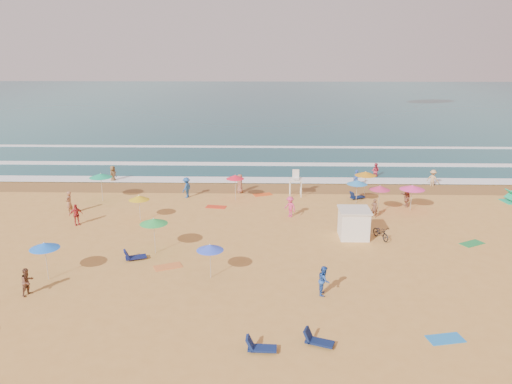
{
  "coord_description": "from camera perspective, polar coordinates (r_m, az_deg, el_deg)",
  "views": [
    {
      "loc": [
        0.21,
        -33.82,
        13.34
      ],
      "look_at": [
        -0.73,
        6.0,
        1.5
      ],
      "focal_mm": 35.0,
      "sensor_mm": 36.0,
      "label": 1
    }
  ],
  "objects": [
    {
      "name": "cabana_roof",
      "position": [
        36.01,
        11.2,
        -2.03
      ],
      "size": [
        2.2,
        2.2,
        0.12
      ],
      "primitive_type": "cube",
      "color": "silver",
      "rests_on": "cabana"
    },
    {
      "name": "towels",
      "position": [
        34.33,
        0.31,
        -6.28
      ],
      "size": [
        56.37,
        25.56,
        0.03
      ],
      "color": "#D51A52",
      "rests_on": "ground"
    },
    {
      "name": "cabana",
      "position": [
        36.36,
        11.1,
        -3.61
      ],
      "size": [
        2.0,
        2.0,
        2.0
      ],
      "primitive_type": "cube",
      "color": "white",
      "rests_on": "ground"
    },
    {
      "name": "bicycle",
      "position": [
        36.63,
        14.07,
        -4.51
      ],
      "size": [
        1.26,
        1.94,
        0.97
      ],
      "primitive_type": "imported",
      "rotation": [
        0.0,
        0.0,
        0.37
      ],
      "color": "black",
      "rests_on": "ground"
    },
    {
      "name": "surf_foam",
      "position": [
        56.7,
        1.1,
        3.05
      ],
      "size": [
        200.0,
        18.7,
        0.05
      ],
      "color": "white",
      "rests_on": "ground"
    },
    {
      "name": "wet_sand",
      "position": [
        48.2,
        1.05,
        0.49
      ],
      "size": [
        220.0,
        220.0,
        0.0
      ],
      "primitive_type": "plane",
      "color": "olive",
      "rests_on": "ground"
    },
    {
      "name": "ocean",
      "position": [
        118.57,
        1.26,
        10.09
      ],
      "size": [
        220.0,
        140.0,
        0.18
      ],
      "primitive_type": "cube",
      "color": "#0C4756",
      "rests_on": "ground"
    },
    {
      "name": "loungers",
      "position": [
        32.5,
        10.89,
        -7.67
      ],
      "size": [
        46.65,
        24.19,
        0.34
      ],
      "color": "#0F1E4B",
      "rests_on": "ground"
    },
    {
      "name": "beachgoers",
      "position": [
        41.76,
        1.09,
        -0.92
      ],
      "size": [
        41.45,
        27.12,
        2.14
      ],
      "color": "#935944",
      "rests_on": "ground"
    },
    {
      "name": "beach_umbrellas",
      "position": [
        36.02,
        1.32,
        -1.66
      ],
      "size": [
        60.89,
        26.75,
        0.78
      ],
      "color": "#FF5615",
      "rests_on": "ground"
    },
    {
      "name": "lifeguard_stand",
      "position": [
        45.46,
        4.54,
        0.82
      ],
      "size": [
        1.2,
        1.2,
        2.1
      ],
      "primitive_type": null,
      "color": "white",
      "rests_on": "ground"
    },
    {
      "name": "ground",
      "position": [
        36.35,
        0.93,
        -4.97
      ],
      "size": [
        220.0,
        220.0,
        0.0
      ],
      "primitive_type": "plane",
      "color": "gold",
      "rests_on": "ground"
    }
  ]
}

